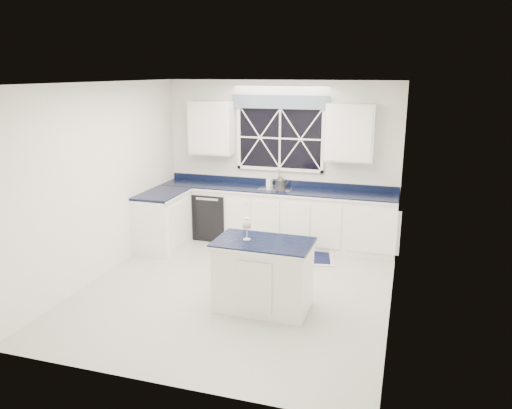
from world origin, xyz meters
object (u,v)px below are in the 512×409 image
(faucet, at_px, (279,177))
(soap_bottle, at_px, (270,181))
(wine_glass, at_px, (247,225))
(kettle, at_px, (280,183))
(dishwasher, at_px, (215,214))
(island, at_px, (263,275))

(faucet, distance_m, soap_bottle, 0.17)
(wine_glass, bearing_deg, soap_bottle, 99.56)
(faucet, relative_size, kettle, 1.03)
(dishwasher, relative_size, island, 0.69)
(faucet, height_order, kettle, faucet)
(island, relative_size, wine_glass, 4.31)
(island, height_order, soap_bottle, soap_bottle)
(dishwasher, xyz_separation_m, wine_glass, (1.38, -2.42, 0.65))
(kettle, bearing_deg, faucet, 119.02)
(island, bearing_deg, wine_glass, -178.98)
(dishwasher, distance_m, soap_bottle, 1.15)
(kettle, distance_m, soap_bottle, 0.24)
(dishwasher, distance_m, wine_glass, 2.86)
(island, height_order, wine_glass, wine_glass)
(dishwasher, relative_size, faucet, 2.72)
(kettle, xyz_separation_m, soap_bottle, (-0.22, 0.10, -0.00))
(kettle, height_order, wine_glass, same)
(kettle, distance_m, wine_glass, 2.49)
(faucet, height_order, island, faucet)
(dishwasher, bearing_deg, faucet, 10.02)
(faucet, distance_m, island, 2.74)
(dishwasher, xyz_separation_m, faucet, (1.10, 0.19, 0.69))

